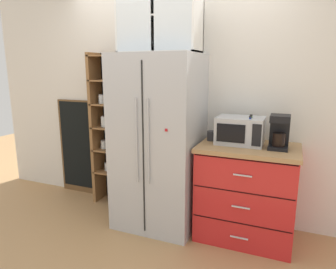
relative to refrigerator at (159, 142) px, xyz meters
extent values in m
plane|color=tan|center=(0.00, 0.01, -0.89)|extent=(10.72, 10.72, 0.00)
cube|color=silver|center=(0.00, 0.41, 0.38)|extent=(5.01, 0.10, 2.55)
cube|color=#B7BABF|center=(0.00, 0.00, 0.00)|extent=(0.83, 0.72, 1.79)
cube|color=black|center=(0.00, -0.36, 0.00)|extent=(0.01, 0.01, 1.64)
cylinder|color=#B7BABF|center=(-0.06, -0.37, 0.09)|extent=(0.02, 0.02, 0.80)
cylinder|color=#B7BABF|center=(0.06, -0.37, 0.09)|extent=(0.02, 0.02, 0.80)
cube|color=red|center=(0.23, -0.36, 0.21)|extent=(0.02, 0.01, 0.02)
cube|color=brown|center=(-0.71, 0.38, 0.02)|extent=(0.55, 0.04, 1.82)
cube|color=olive|center=(-0.95, 0.24, 0.02)|extent=(0.04, 0.25, 1.82)
cube|color=olive|center=(-0.48, 0.24, 0.02)|extent=(0.04, 0.25, 1.82)
cube|color=olive|center=(-0.71, 0.24, -0.50)|extent=(0.49, 0.25, 0.02)
cylinder|color=silver|center=(-0.82, 0.25, -0.45)|extent=(0.07, 0.07, 0.09)
cylinder|color=#2D2D2D|center=(-0.82, 0.25, -0.46)|extent=(0.06, 0.06, 0.06)
cylinder|color=#B2B2B7|center=(-0.82, 0.25, -0.40)|extent=(0.07, 0.07, 0.01)
cylinder|color=silver|center=(-0.62, 0.23, -0.43)|extent=(0.06, 0.06, 0.12)
cylinder|color=beige|center=(-0.62, 0.23, -0.45)|extent=(0.05, 0.05, 0.08)
cylinder|color=#B2B2B7|center=(-0.62, 0.23, -0.36)|extent=(0.06, 0.06, 0.01)
cube|color=olive|center=(-0.71, 0.24, -0.22)|extent=(0.49, 0.25, 0.02)
cylinder|color=silver|center=(-0.85, 0.24, -0.17)|extent=(0.08, 0.08, 0.09)
cylinder|color=#B77A38|center=(-0.85, 0.24, -0.18)|extent=(0.06, 0.06, 0.06)
cylinder|color=#B2B2B7|center=(-0.85, 0.24, -0.12)|extent=(0.07, 0.07, 0.01)
cylinder|color=silver|center=(-0.72, 0.22, -0.16)|extent=(0.07, 0.07, 0.11)
cylinder|color=#382316|center=(-0.72, 0.22, -0.18)|extent=(0.06, 0.06, 0.07)
cylinder|color=#B2B2B7|center=(-0.72, 0.22, -0.10)|extent=(0.06, 0.06, 0.01)
cylinder|color=silver|center=(-0.57, 0.22, -0.15)|extent=(0.08, 0.08, 0.13)
cylinder|color=white|center=(-0.57, 0.22, -0.17)|extent=(0.07, 0.07, 0.09)
cylinder|color=#B2B2B7|center=(-0.57, 0.22, -0.08)|extent=(0.08, 0.08, 0.01)
cube|color=olive|center=(-0.71, 0.24, 0.05)|extent=(0.49, 0.25, 0.02)
cylinder|color=silver|center=(-0.82, 0.22, 0.12)|extent=(0.08, 0.08, 0.12)
cylinder|color=#E0C67F|center=(-0.82, 0.22, 0.11)|extent=(0.07, 0.07, 0.08)
cylinder|color=#B2B2B7|center=(-0.82, 0.22, 0.19)|extent=(0.08, 0.08, 0.01)
cylinder|color=silver|center=(-0.61, 0.25, 0.13)|extent=(0.07, 0.07, 0.14)
cylinder|color=#CCB78C|center=(-0.61, 0.25, 0.11)|extent=(0.06, 0.06, 0.10)
cylinder|color=#B2B2B7|center=(-0.61, 0.25, 0.21)|extent=(0.07, 0.07, 0.01)
cube|color=olive|center=(-0.71, 0.24, 0.33)|extent=(0.49, 0.25, 0.02)
cylinder|color=silver|center=(-0.84, 0.22, 0.39)|extent=(0.07, 0.07, 0.10)
cylinder|color=white|center=(-0.84, 0.22, 0.38)|extent=(0.06, 0.06, 0.07)
cylinder|color=#B2B2B7|center=(-0.84, 0.22, 0.45)|extent=(0.07, 0.07, 0.01)
cylinder|color=silver|center=(-0.70, 0.23, 0.40)|extent=(0.07, 0.07, 0.12)
cylinder|color=brown|center=(-0.70, 0.23, 0.39)|extent=(0.06, 0.06, 0.08)
cylinder|color=#B2B2B7|center=(-0.70, 0.23, 0.47)|extent=(0.07, 0.07, 0.01)
cube|color=olive|center=(-0.71, 0.24, 0.61)|extent=(0.49, 0.25, 0.02)
cube|color=olive|center=(-0.71, 0.24, 0.89)|extent=(0.49, 0.25, 0.02)
cube|color=red|center=(0.90, 0.05, -0.45)|extent=(0.89, 0.61, 0.89)
cube|color=tan|center=(0.90, 0.05, 0.02)|extent=(0.92, 0.64, 0.04)
cube|color=black|center=(0.90, -0.25, -0.61)|extent=(0.87, 0.00, 0.01)
cube|color=silver|center=(0.90, -0.26, -0.75)|extent=(0.16, 0.01, 0.01)
cube|color=black|center=(0.90, -0.25, -0.31)|extent=(0.87, 0.00, 0.01)
cube|color=silver|center=(0.90, -0.26, -0.45)|extent=(0.16, 0.01, 0.01)
cube|color=black|center=(0.90, -0.25, -0.01)|extent=(0.87, 0.00, 0.01)
cube|color=silver|center=(0.90, -0.26, -0.15)|extent=(0.16, 0.01, 0.01)
cube|color=#B7BABF|center=(0.81, 0.10, 0.17)|extent=(0.44, 0.32, 0.26)
cube|color=black|center=(0.75, -0.06, 0.17)|extent=(0.26, 0.01, 0.17)
cube|color=black|center=(0.98, -0.06, 0.17)|extent=(0.08, 0.01, 0.20)
cube|color=black|center=(1.16, 0.03, 0.05)|extent=(0.17, 0.20, 0.03)
cube|color=black|center=(1.16, 0.10, 0.19)|extent=(0.17, 0.06, 0.30)
cube|color=black|center=(1.16, 0.03, 0.32)|extent=(0.17, 0.20, 0.06)
cylinder|color=black|center=(1.16, 0.02, 0.13)|extent=(0.11, 0.11, 0.12)
cylinder|color=silver|center=(0.90, 0.12, 0.09)|extent=(0.09, 0.09, 0.10)
torus|color=silver|center=(0.96, 0.12, 0.09)|extent=(0.05, 0.01, 0.05)
cylinder|color=#2D2D33|center=(0.52, 0.12, 0.09)|extent=(0.08, 0.08, 0.10)
torus|color=#2D2D33|center=(0.57, 0.12, 0.09)|extent=(0.05, 0.01, 0.05)
cylinder|color=navy|center=(0.90, 0.03, 0.14)|extent=(0.06, 0.06, 0.21)
cone|color=navy|center=(0.90, 0.03, 0.25)|extent=(0.06, 0.06, 0.04)
cylinder|color=navy|center=(0.90, 0.03, 0.28)|extent=(0.02, 0.02, 0.07)
cylinder|color=black|center=(0.90, 0.03, 0.32)|extent=(0.02, 0.02, 0.01)
cylinder|color=#285B33|center=(0.90, 0.08, 0.14)|extent=(0.06, 0.06, 0.21)
cone|color=#285B33|center=(0.90, 0.08, 0.25)|extent=(0.06, 0.06, 0.04)
cylinder|color=#285B33|center=(0.90, 0.08, 0.28)|extent=(0.02, 0.02, 0.07)
cylinder|color=black|center=(0.90, 0.08, 0.32)|extent=(0.03, 0.03, 0.01)
cube|color=silver|center=(0.00, 0.17, 1.23)|extent=(0.80, 0.02, 0.68)
cube|color=silver|center=(0.00, 0.02, 0.90)|extent=(0.80, 0.32, 0.02)
cube|color=silver|center=(-0.39, 0.02, 1.23)|extent=(0.02, 0.32, 0.68)
cube|color=silver|center=(0.39, 0.02, 1.23)|extent=(0.02, 0.32, 0.68)
cube|color=silver|center=(0.00, 0.02, 1.23)|extent=(0.77, 0.30, 0.02)
cube|color=silver|center=(-0.20, -0.13, 1.23)|extent=(0.37, 0.01, 0.64)
cube|color=silver|center=(0.20, -0.13, 1.23)|extent=(0.37, 0.01, 0.64)
cylinder|color=silver|center=(-0.28, 0.02, 0.92)|extent=(0.05, 0.05, 0.00)
cylinder|color=silver|center=(-0.28, 0.02, 0.95)|extent=(0.01, 0.01, 0.07)
cone|color=silver|center=(-0.28, 0.02, 1.01)|extent=(0.06, 0.06, 0.05)
cylinder|color=silver|center=(-0.09, 0.02, 0.92)|extent=(0.05, 0.05, 0.00)
cylinder|color=silver|center=(-0.09, 0.02, 0.95)|extent=(0.01, 0.01, 0.07)
cone|color=silver|center=(-0.09, 0.02, 1.01)|extent=(0.06, 0.06, 0.05)
cylinder|color=silver|center=(0.09, 0.02, 0.92)|extent=(0.05, 0.05, 0.00)
cylinder|color=silver|center=(0.09, 0.02, 0.95)|extent=(0.01, 0.01, 0.07)
cone|color=silver|center=(0.09, 0.02, 1.01)|extent=(0.06, 0.06, 0.05)
cylinder|color=silver|center=(0.28, 0.02, 0.92)|extent=(0.05, 0.05, 0.00)
cylinder|color=silver|center=(0.28, 0.02, 0.95)|extent=(0.01, 0.01, 0.07)
cone|color=silver|center=(0.28, 0.02, 1.01)|extent=(0.06, 0.06, 0.05)
cylinder|color=white|center=(-0.24, 0.02, 1.27)|extent=(0.06, 0.06, 0.07)
cylinder|color=white|center=(0.00, 0.02, 1.27)|extent=(0.06, 0.06, 0.07)
cylinder|color=white|center=(0.24, 0.02, 1.27)|extent=(0.06, 0.06, 0.07)
cube|color=brown|center=(-1.31, 0.34, -0.27)|extent=(0.60, 0.04, 1.25)
cube|color=black|center=(-1.31, 0.32, -0.24)|extent=(0.54, 0.01, 1.15)
camera|label=1|loc=(1.24, -2.77, 0.75)|focal=32.10mm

